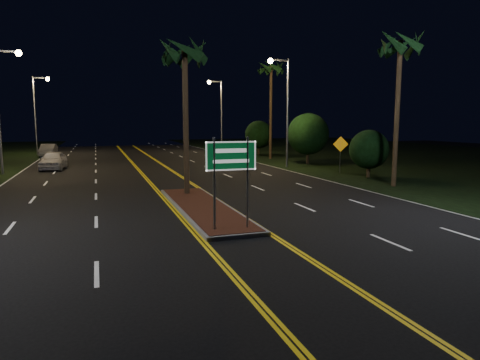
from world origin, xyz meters
name	(u,v)px	position (x,y,z in m)	size (l,w,h in m)	color
ground	(260,256)	(0.00, 0.00, 0.00)	(120.00, 120.00, 0.00)	black
grass_right	(438,158)	(30.00, 25.00, 0.00)	(40.00, 110.00, 0.01)	black
median_island	(203,208)	(0.00, 7.00, 0.08)	(2.25, 10.25, 0.17)	gray
highway_sign	(231,164)	(0.00, 2.80, 2.40)	(1.80, 0.08, 3.20)	gray
streetlight_left_mid	(3,96)	(-10.61, 24.00, 5.66)	(1.91, 0.44, 9.00)	gray
streetlight_left_far	(38,106)	(-10.61, 44.00, 5.66)	(1.91, 0.44, 9.00)	gray
streetlight_right_mid	(284,100)	(10.61, 22.00, 5.66)	(1.91, 0.44, 9.00)	gray
streetlight_right_far	(219,107)	(10.61, 42.00, 5.66)	(1.91, 0.44, 9.00)	gray
palm_median	(185,52)	(0.00, 10.50, 7.28)	(2.40, 2.40, 8.30)	#382819
palm_right_near	(400,45)	(12.50, 10.00, 8.21)	(2.40, 2.40, 9.30)	#382819
palm_right_far	(271,69)	(12.80, 30.00, 9.14)	(2.40, 2.40, 10.30)	#382819
shrub_near	(369,149)	(13.50, 14.00, 1.95)	(2.70, 2.70, 3.30)	#382819
shrub_mid	(308,134)	(14.00, 24.00, 2.73)	(3.78, 3.78, 4.62)	#382819
shrub_far	(259,135)	(13.80, 36.00, 2.34)	(3.24, 3.24, 3.96)	#382819
car_near	(53,159)	(-7.74, 26.38, 0.87)	(2.23, 5.19, 1.73)	silver
car_far	(48,149)	(-9.45, 40.55, 0.81)	(2.07, 4.84, 1.61)	#989AA0
warning_sign	(340,149)	(13.00, 16.83, 1.82)	(1.12, 0.33, 2.76)	gray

